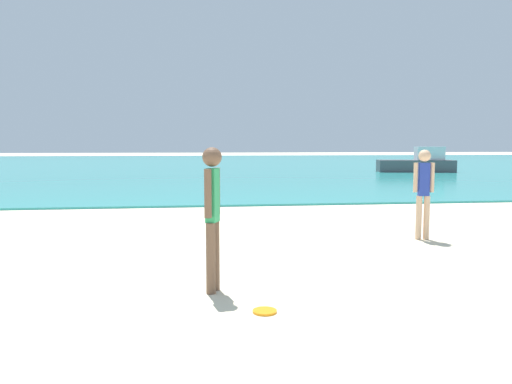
# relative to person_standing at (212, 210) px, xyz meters

# --- Properties ---
(water) EXTENTS (160.00, 60.00, 0.06)m
(water) POSITION_rel_person_standing_xyz_m (1.06, 38.04, -0.95)
(water) COLOR teal
(water) RESTS_ON ground
(person_standing) EXTENTS (0.23, 0.37, 1.72)m
(person_standing) POSITION_rel_person_standing_xyz_m (0.00, 0.00, 0.00)
(person_standing) COLOR brown
(person_standing) RESTS_ON ground
(frisbee) EXTENTS (0.26, 0.26, 0.03)m
(frisbee) POSITION_rel_person_standing_xyz_m (0.50, -0.81, -0.97)
(frisbee) COLOR orange
(frisbee) RESTS_ON ground
(person_distant) EXTENTS (0.38, 0.22, 1.65)m
(person_distant) POSITION_rel_person_standing_xyz_m (3.97, 2.79, -0.04)
(person_distant) COLOR #DDAD84
(person_distant) RESTS_ON ground
(boat_far) EXTENTS (4.72, 2.33, 1.54)m
(boat_far) POSITION_rel_person_standing_xyz_m (13.50, 23.10, -0.39)
(boat_far) COLOR #4C4C51
(boat_far) RESTS_ON water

